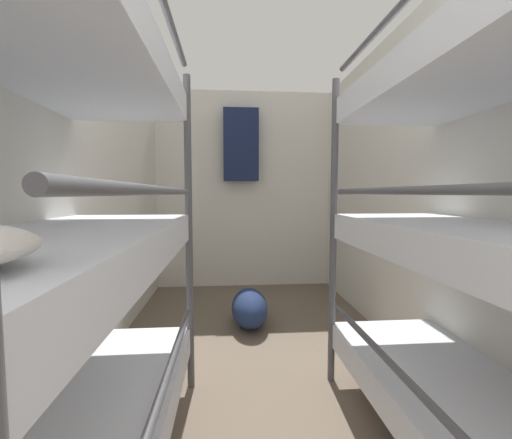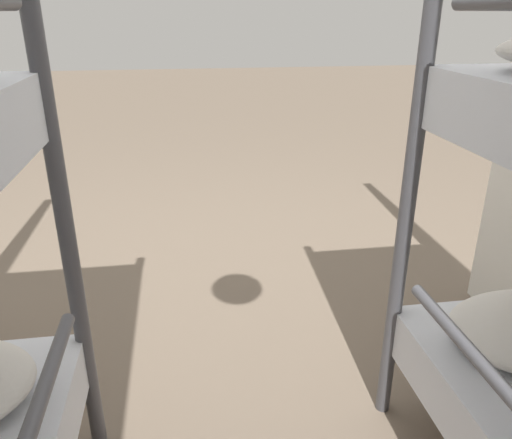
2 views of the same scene
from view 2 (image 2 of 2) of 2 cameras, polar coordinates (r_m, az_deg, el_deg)
ground_plane at (r=2.16m, az=-3.17°, el=-11.52°), size 20.00×20.00×0.00m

